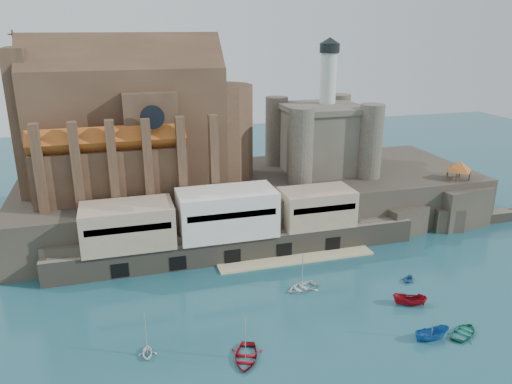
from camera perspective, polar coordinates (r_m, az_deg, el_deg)
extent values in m
plane|color=#194853|center=(79.60, 7.97, -13.37)|extent=(300.00, 300.00, 0.00)
cube|color=#2A261F|center=(111.52, -0.19, -0.72)|extent=(100.00, 34.00, 10.00)
cube|color=#2A261F|center=(93.66, -20.34, -7.19)|extent=(9.00, 5.00, 6.00)
cube|color=#2A261F|center=(93.46, -10.50, -6.33)|extent=(9.00, 5.00, 6.00)
cube|color=#2A261F|center=(96.21, -0.36, -5.25)|extent=(9.00, 5.00, 6.00)
cube|color=#2A261F|center=(101.77, 8.92, -4.11)|extent=(9.00, 5.00, 6.00)
cube|color=#2A261F|center=(109.18, 16.58, -3.08)|extent=(9.00, 5.00, 6.00)
cube|color=#615C4E|center=(94.94, -1.94, -6.10)|extent=(70.00, 6.00, 4.50)
cube|color=#C7B885|center=(94.70, 4.68, -7.62)|extent=(30.00, 4.00, 0.40)
cube|color=black|center=(90.31, -15.28, -8.62)|extent=(3.00, 0.40, 2.60)
cube|color=black|center=(90.73, -8.92, -8.02)|extent=(3.00, 0.40, 2.60)
cube|color=black|center=(92.25, -2.70, -7.33)|extent=(3.00, 0.40, 2.60)
cube|color=black|center=(94.80, 3.22, -6.59)|extent=(3.00, 0.40, 2.60)
cube|color=black|center=(98.30, 8.76, -5.83)|extent=(3.00, 0.40, 2.60)
cube|color=tan|center=(91.15, -14.45, -3.69)|extent=(16.00, 9.00, 7.50)
cube|color=silver|center=(92.89, -3.34, -2.34)|extent=(18.00, 9.00, 8.50)
cube|color=tan|center=(98.40, 6.95, -1.69)|extent=(14.00, 8.00, 7.00)
cube|color=#453020|center=(105.14, -14.38, 7.11)|extent=(38.00, 14.00, 24.00)
cube|color=#453020|center=(103.53, -14.92, 13.63)|extent=(38.00, 13.01, 13.01)
cylinder|color=#453020|center=(107.73, -4.10, 6.83)|extent=(14.00, 14.00, 20.00)
cube|color=#453020|center=(105.72, -12.12, 6.24)|extent=(10.00, 20.00, 20.00)
cube|color=#453020|center=(97.49, -16.16, 1.83)|extent=(28.00, 5.00, 10.00)
cube|color=#453020|center=(115.87, -16.28, 4.43)|extent=(28.00, 5.00, 10.00)
cube|color=#AB531D|center=(95.88, -16.51, 5.61)|extent=(28.00, 5.66, 5.66)
cube|color=#AB531D|center=(114.51, -16.58, 7.63)|extent=(28.00, 5.66, 5.66)
cube|color=#453020|center=(105.97, -24.83, 7.17)|extent=(4.00, 10.00, 28.00)
cylinder|color=black|center=(92.77, -11.77, 8.35)|extent=(4.40, 0.30, 4.40)
cube|color=#453020|center=(94.71, -23.55, 2.41)|extent=(1.60, 2.20, 16.00)
cube|color=#453020|center=(94.05, -19.82, 2.76)|extent=(1.60, 2.20, 16.00)
cube|color=#453020|center=(93.80, -16.05, 3.10)|extent=(1.60, 2.20, 16.00)
cube|color=#453020|center=(93.95, -12.27, 3.43)|extent=(1.60, 2.20, 16.00)
cube|color=#453020|center=(94.52, -8.53, 3.75)|extent=(1.60, 2.20, 16.00)
cube|color=#453020|center=(95.48, -4.83, 4.04)|extent=(1.60, 2.20, 16.00)
cube|color=#4A453A|center=(114.35, 7.44, 5.87)|extent=(16.00, 16.00, 14.00)
cube|color=#4A453A|center=(112.97, 7.59, 9.54)|extent=(17.00, 17.00, 1.20)
cylinder|color=#4A453A|center=(103.93, 5.13, 5.24)|extent=(5.20, 5.20, 16.00)
cylinder|color=#4A453A|center=(110.62, 12.93, 5.66)|extent=(5.20, 5.20, 16.00)
cylinder|color=#4A453A|center=(118.63, 2.34, 6.97)|extent=(5.20, 5.20, 16.00)
cylinder|color=#4A453A|center=(124.53, 9.41, 7.30)|extent=(5.20, 5.20, 16.00)
cylinder|color=silver|center=(114.86, 8.25, 12.48)|extent=(3.60, 3.60, 12.00)
cylinder|color=black|center=(114.34, 8.41, 15.96)|extent=(4.40, 4.40, 2.00)
cone|color=black|center=(114.28, 8.45, 16.76)|extent=(4.60, 4.60, 1.40)
cube|color=#2A261F|center=(118.47, 21.74, -1.25)|extent=(12.00, 10.00, 8.70)
cube|color=#2A261F|center=(114.51, 20.93, -2.81)|extent=(6.00, 5.00, 5.00)
cube|color=#2A261F|center=(123.39, 22.96, -1.30)|extent=(5.00, 4.00, 6.00)
cube|color=#453020|center=(117.12, 22.00, 0.82)|extent=(4.20, 4.20, 0.30)
cylinder|color=#453020|center=(114.55, 21.93, 1.21)|extent=(0.36, 0.36, 3.20)
cylinder|color=#453020|center=(116.51, 23.18, 1.33)|extent=(0.36, 0.36, 3.20)
cylinder|color=#453020|center=(116.96, 20.99, 1.67)|extent=(0.36, 0.36, 3.20)
cylinder|color=#453020|center=(118.88, 22.23, 1.78)|extent=(0.36, 0.36, 3.20)
pyramid|color=#AB531D|center=(116.01, 22.24, 2.77)|extent=(6.40, 6.40, 2.20)
imported|color=maroon|center=(69.41, -1.20, -18.55)|extent=(4.73, 2.84, 6.38)
imported|color=#16549E|center=(77.03, 19.37, -15.56)|extent=(2.05, 2.00, 5.28)
imported|color=#177454|center=(79.74, 22.68, -14.73)|extent=(3.04, 4.05, 5.62)
imported|color=white|center=(71.52, -12.27, -17.77)|extent=(2.97, 1.97, 3.27)
imported|color=maroon|center=(84.08, 17.10, -12.21)|extent=(2.65, 2.62, 5.34)
imported|color=silver|center=(85.14, 5.26, -10.97)|extent=(2.51, 4.31, 5.81)
imported|color=#1F5297|center=(91.05, 17.00, -9.69)|extent=(2.92, 3.11, 3.09)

